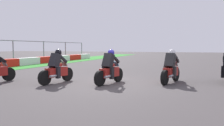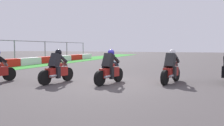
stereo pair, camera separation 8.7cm
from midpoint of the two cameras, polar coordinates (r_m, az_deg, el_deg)
ground_plane at (r=9.82m, az=0.02°, el=-5.25°), size 120.00×120.00×0.00m
rider_lane_b at (r=10.14m, az=15.34°, el=-1.54°), size 2.01×0.66×1.51m
rider_lane_c at (r=9.57m, az=-0.40°, el=-1.73°), size 2.02×0.64×1.51m
rider_lane_d at (r=10.08m, az=-13.95°, el=-1.55°), size 2.03×0.61×1.51m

